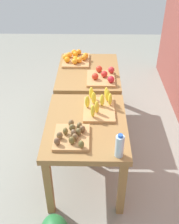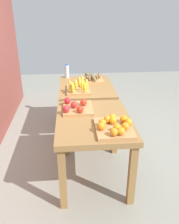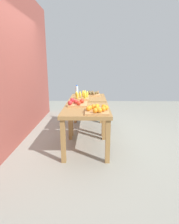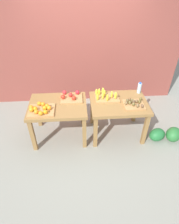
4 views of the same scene
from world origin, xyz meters
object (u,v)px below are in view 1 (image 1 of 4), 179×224
display_table_left (88,78)px  display_table_right (86,131)px  banana_crate (99,106)px  water_bottle (120,146)px  kiwi_bin (72,136)px  apple_bin (102,77)px  orange_bin (76,59)px

display_table_left → display_table_right: (1.12, 0.00, 0.00)m
banana_crate → water_bottle: size_ratio=1.93×
kiwi_bin → water_bottle: 0.46m
apple_bin → water_bottle: size_ratio=1.75×
water_bottle → display_table_left: bearing=-169.6°
display_table_right → apple_bin: size_ratio=2.60×
orange_bin → banana_crate: bearing=14.8°
display_table_left → banana_crate: bearing=8.0°
display_table_left → banana_crate: size_ratio=2.36×
display_table_right → banana_crate: banana_crate is taller
display_table_left → kiwi_bin: 1.37m
display_table_left → apple_bin: (0.24, 0.17, 0.15)m
apple_bin → water_bottle: water_bottle is taller
display_table_left → water_bottle: water_bottle is taller
display_table_left → orange_bin: 0.35m
display_table_left → water_bottle: (1.57, 0.29, 0.22)m
display_table_left → water_bottle: size_ratio=4.56×
orange_bin → apple_bin: size_ratio=1.10×
display_table_right → kiwi_bin: (0.24, -0.12, 0.15)m
display_table_left → apple_bin: size_ratio=2.60×
orange_bin → display_table_left: bearing=34.0°
display_table_left → water_bottle: bearing=10.4°
display_table_right → banana_crate: size_ratio=2.36×
apple_bin → water_bottle: bearing=4.9°
orange_bin → water_bottle: size_ratio=1.93×
orange_bin → apple_bin: apple_bin is taller
kiwi_bin → water_bottle: bearing=63.2°
display_table_left → display_table_right: bearing=0.0°
display_table_left → water_bottle: 1.61m
display_table_left → orange_bin: bearing=-146.0°
display_table_right → water_bottle: 0.57m
kiwi_bin → water_bottle: (0.21, 0.41, 0.07)m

